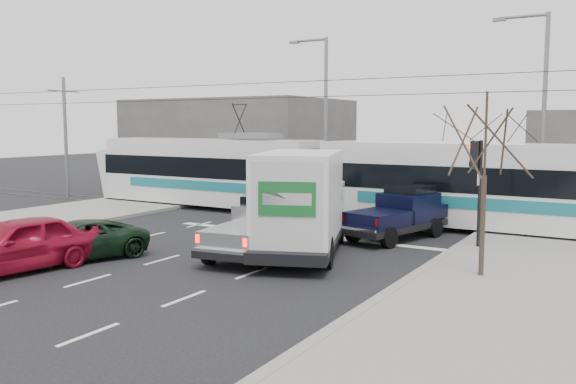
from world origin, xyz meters
The scene contains 15 objects.
ground centered at (0.00, 0.00, 0.00)m, with size 120.00×120.00×0.00m, color black.
sidewalk_right centered at (9.00, 0.00, 0.07)m, with size 6.00×60.00×0.15m, color gray.
rails centered at (0.00, 10.00, 0.01)m, with size 60.00×1.60×0.03m, color #33302D.
building_left centered at (-14.00, 22.00, 3.00)m, with size 14.00×10.00×6.00m, color slate.
bare_tree centered at (7.60, 2.50, 3.79)m, with size 2.40×2.40×5.00m.
traffic_signal centered at (6.47, 6.50, 2.74)m, with size 0.44×0.44×3.60m.
street_lamp_near centered at (7.31, 14.00, 5.11)m, with size 2.38×0.25×9.00m.
street_lamp_far centered at (-4.19, 16.00, 5.11)m, with size 2.38×0.25×9.00m.
catenary centered at (0.00, 10.00, 3.88)m, with size 60.00×0.20×7.00m.
tram centered at (-1.48, 10.60, 1.86)m, with size 25.75×3.06×5.25m.
silver_pickup centered at (0.54, 2.35, 0.94)m, with size 2.39×5.38×1.89m.
box_truck centered at (1.73, 2.94, 1.68)m, with size 4.56×7.19×3.40m.
navy_pickup centered at (3.53, 7.29, 0.96)m, with size 2.83×4.92×1.96m.
green_car centered at (-4.07, -1.36, 0.62)m, with size 2.04×4.43×1.23m, color black.
red_car centered at (-4.29, -3.28, 0.81)m, with size 1.92×4.76×1.62m, color maroon.
Camera 1 is at (11.27, -14.34, 4.27)m, focal length 38.00 mm.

